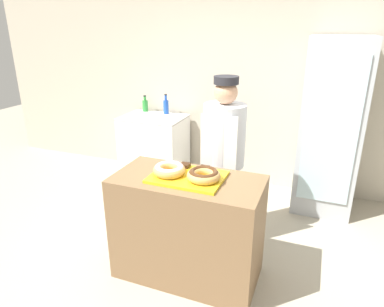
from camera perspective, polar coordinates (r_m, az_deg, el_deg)
ground_plane at (r=3.27m, az=-0.67°, el=-19.10°), size 14.00×14.00×0.00m
wall_back at (r=4.62m, az=9.36°, el=11.10°), size 8.00×0.06×2.70m
display_counter at (r=3.00m, az=-0.71°, el=-12.25°), size 1.22×0.61×0.93m
serving_tray at (r=2.77m, az=-0.75°, el=-3.94°), size 0.58×0.43×0.02m
donut_light_glaze at (r=2.78m, az=-3.81°, el=-2.63°), size 0.26×0.26×0.08m
donut_chocolate_glaze at (r=2.67m, az=1.95°, el=-3.54°), size 0.26×0.26×0.08m
brownie_back_left at (r=2.92m, az=-1.18°, el=-1.99°), size 0.08×0.08×0.03m
brownie_back_right at (r=2.86m, az=2.04°, el=-2.47°), size 0.08×0.08×0.03m
baker_person at (r=3.35m, az=5.25°, el=-0.89°), size 0.40×0.40×1.66m
beverage_fridge at (r=4.20m, az=22.07°, el=4.00°), size 0.65×0.70×1.99m
chest_freezer at (r=4.88m, az=-6.28°, el=0.97°), size 0.85×0.62×0.92m
bottle_blue at (r=4.86m, az=-4.36°, el=7.87°), size 0.07×0.07×0.28m
bottle_green at (r=5.04m, az=-7.81°, el=7.99°), size 0.08×0.08×0.23m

